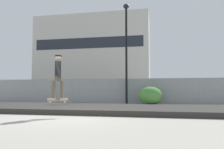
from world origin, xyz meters
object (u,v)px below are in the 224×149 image
(skater, at_px, (58,74))
(parked_car_near, at_px, (94,92))
(street_lamp, at_px, (126,42))
(skateboard, at_px, (58,101))
(shrub_left, at_px, (150,95))

(skater, relative_size, parked_car_near, 0.38)
(street_lamp, relative_size, parked_car_near, 1.68)
(skateboard, relative_size, shrub_left, 0.51)
(street_lamp, height_order, parked_car_near, street_lamp)
(parked_car_near, bearing_deg, shrub_left, -36.66)
(parked_car_near, bearing_deg, skater, -80.67)
(skater, bearing_deg, parked_car_near, 99.33)
(skater, distance_m, shrub_left, 8.78)
(parked_car_near, height_order, shrub_left, parked_car_near)
(skater, xyz_separation_m, street_lamp, (1.42, 8.51, 2.98))
(skater, xyz_separation_m, parked_car_near, (-1.96, 11.95, -0.74))
(skateboard, distance_m, parked_car_near, 12.11)
(skateboard, bearing_deg, shrub_left, 68.87)
(shrub_left, bearing_deg, street_lamp, 167.95)
(skater, height_order, parked_car_near, skater)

